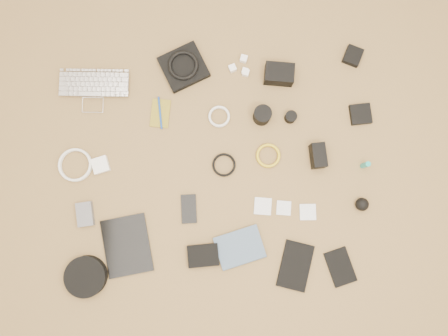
{
  "coord_description": "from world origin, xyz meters",
  "views": [
    {
      "loc": [
        0.05,
        -0.19,
        1.93
      ],
      "look_at": [
        0.05,
        0.01,
        0.02
      ],
      "focal_mm": 35.0,
      "sensor_mm": 36.0,
      "label": 1
    }
  ],
  "objects_px": {
    "laptop": "(94,93)",
    "headphone_case": "(86,276)",
    "paperback": "(245,264)",
    "tablet": "(127,246)",
    "phone": "(189,209)",
    "dslr_camera": "(279,74)"
  },
  "relations": [
    {
      "from": "laptop",
      "to": "tablet",
      "type": "xyz_separation_m",
      "value": [
        0.15,
        -0.68,
        -0.01
      ]
    },
    {
      "from": "dslr_camera",
      "to": "laptop",
      "type": "bearing_deg",
      "value": -169.62
    },
    {
      "from": "tablet",
      "to": "phone",
      "type": "height_order",
      "value": "tablet"
    },
    {
      "from": "laptop",
      "to": "headphone_case",
      "type": "xyz_separation_m",
      "value": [
        -0.03,
        -0.81,
        0.01
      ]
    },
    {
      "from": "laptop",
      "to": "headphone_case",
      "type": "height_order",
      "value": "headphone_case"
    },
    {
      "from": "headphone_case",
      "to": "phone",
      "type": "bearing_deg",
      "value": 32.06
    },
    {
      "from": "laptop",
      "to": "tablet",
      "type": "height_order",
      "value": "laptop"
    },
    {
      "from": "laptop",
      "to": "paperback",
      "type": "relative_size",
      "value": 1.57
    },
    {
      "from": "phone",
      "to": "headphone_case",
      "type": "relative_size",
      "value": 0.72
    },
    {
      "from": "tablet",
      "to": "headphone_case",
      "type": "distance_m",
      "value": 0.21
    },
    {
      "from": "laptop",
      "to": "headphone_case",
      "type": "distance_m",
      "value": 0.81
    },
    {
      "from": "tablet",
      "to": "phone",
      "type": "relative_size",
      "value": 2.0
    },
    {
      "from": "dslr_camera",
      "to": "tablet",
      "type": "xyz_separation_m",
      "value": [
        -0.69,
        -0.74,
        -0.03
      ]
    },
    {
      "from": "phone",
      "to": "paperback",
      "type": "bearing_deg",
      "value": -47.01
    },
    {
      "from": "phone",
      "to": "headphone_case",
      "type": "height_order",
      "value": "headphone_case"
    },
    {
      "from": "paperback",
      "to": "phone",
      "type": "bearing_deg",
      "value": 28.18
    },
    {
      "from": "laptop",
      "to": "dslr_camera",
      "type": "distance_m",
      "value": 0.84
    },
    {
      "from": "phone",
      "to": "headphone_case",
      "type": "bearing_deg",
      "value": -149.54
    },
    {
      "from": "laptop",
      "to": "paperback",
      "type": "bearing_deg",
      "value": -47.39
    },
    {
      "from": "laptop",
      "to": "paperback",
      "type": "height_order",
      "value": "laptop"
    },
    {
      "from": "tablet",
      "to": "paperback",
      "type": "bearing_deg",
      "value": -19.66
    },
    {
      "from": "laptop",
      "to": "tablet",
      "type": "relative_size",
      "value": 1.23
    }
  ]
}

